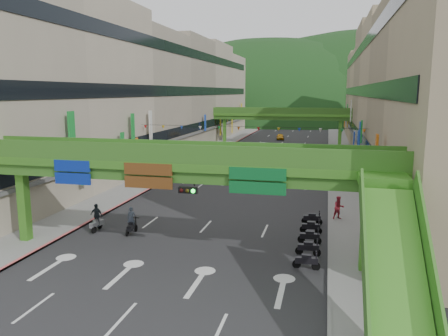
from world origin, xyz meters
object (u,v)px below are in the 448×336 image
(overpass_near, at_px, (190,176))
(pedestrian_red, at_px, (339,210))
(car_yellow, at_px, (280,137))
(scooter_rider_mid, at_px, (291,173))
(car_silver, at_px, (262,146))
(scooter_rider_near, at_px, (131,222))

(overpass_near, bearing_deg, pedestrian_red, 49.92)
(overpass_near, bearing_deg, car_yellow, 91.60)
(scooter_rider_mid, distance_m, car_yellow, 44.57)
(overpass_near, relative_size, car_silver, 7.27)
(car_yellow, bearing_deg, car_silver, -101.18)
(scooter_rider_mid, distance_m, car_silver, 28.22)
(scooter_rider_near, bearing_deg, car_silver, 87.15)
(car_silver, height_order, pedestrian_red, pedestrian_red)
(overpass_near, distance_m, car_silver, 52.09)
(scooter_rider_near, xyz_separation_m, car_silver, (2.39, 48.00, -0.28))
(scooter_rider_mid, height_order, car_silver, scooter_rider_mid)
(scooter_rider_near, distance_m, pedestrian_red, 16.02)
(scooter_rider_near, height_order, car_yellow, scooter_rider_near)
(scooter_rider_near, relative_size, car_silver, 0.52)
(overpass_near, height_order, car_silver, overpass_near)
(car_silver, xyz_separation_m, pedestrian_red, (12.14, -41.25, 0.28))
(scooter_rider_near, relative_size, car_yellow, 0.52)
(overpass_near, height_order, pedestrian_red, overpass_near)
(car_silver, relative_size, car_yellow, 1.02)
(overpass_near, bearing_deg, scooter_rider_near, 146.27)
(scooter_rider_mid, relative_size, car_yellow, 0.55)
(scooter_rider_near, bearing_deg, overpass_near, -33.73)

